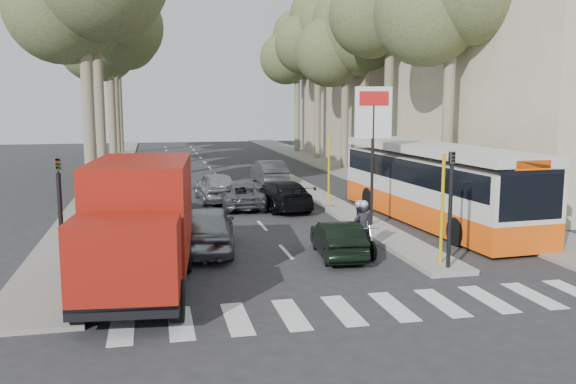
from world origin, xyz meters
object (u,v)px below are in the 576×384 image
silver_hatchback (206,229)px  red_truck (140,224)px  city_bus (433,182)px  dark_hatchback (338,239)px  motorcycle (361,229)px

silver_hatchback → red_truck: red_truck is taller
city_bus → dark_hatchback: bearing=-143.7°
dark_hatchback → red_truck: (-6.20, -2.36, 1.24)m
silver_hatchback → red_truck: bearing=69.1°
city_bus → red_truck: bearing=-152.7°
silver_hatchback → motorcycle: bearing=171.1°
dark_hatchback → motorcycle: size_ratio=1.68×
silver_hatchback → red_truck: (-2.09, -4.02, 1.04)m
dark_hatchback → red_truck: size_ratio=0.54×
silver_hatchback → motorcycle: size_ratio=2.15×
red_truck → motorcycle: size_ratio=3.11×
red_truck → motorcycle: 7.63m
motorcycle → silver_hatchback: bearing=163.0°
silver_hatchback → red_truck: 4.65m
dark_hatchback → silver_hatchback: bearing=-16.5°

